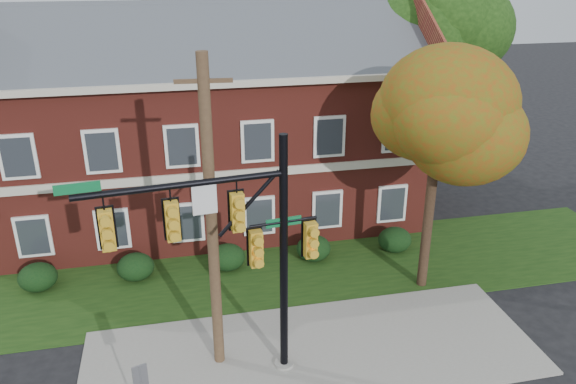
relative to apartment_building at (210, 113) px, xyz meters
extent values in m
plane|color=black|center=(2.00, -11.95, -4.99)|extent=(120.00, 120.00, 0.00)
cube|color=gray|center=(2.00, -10.95, -4.95)|extent=(14.00, 5.00, 0.08)
cube|color=#193811|center=(2.00, -5.95, -4.97)|extent=(30.00, 6.00, 0.04)
cube|color=maroon|center=(0.00, 0.05, -1.49)|extent=(18.00, 8.00, 7.00)
cube|color=beige|center=(0.00, 0.05, 2.13)|extent=(18.80, 8.80, 0.24)
cube|color=beige|center=(0.00, -3.98, -1.49)|extent=(18.00, 0.12, 0.35)
ellipsoid|color=black|center=(-7.00, -5.25, -4.46)|extent=(1.40, 1.26, 1.05)
ellipsoid|color=black|center=(-3.50, -5.25, -4.46)|extent=(1.40, 1.26, 1.05)
ellipsoid|color=black|center=(0.00, -5.25, -4.46)|extent=(1.40, 1.26, 1.05)
ellipsoid|color=black|center=(3.50, -5.25, -4.46)|extent=(1.40, 1.26, 1.05)
ellipsoid|color=black|center=(7.00, -5.25, -4.46)|extent=(1.40, 1.26, 1.05)
cylinder|color=black|center=(7.00, -7.95, -2.11)|extent=(0.36, 0.36, 5.76)
ellipsoid|color=#A3350D|center=(7.00, -7.95, 1.49)|extent=(4.25, 4.25, 3.60)
ellipsoid|color=#A3350D|center=(7.62, -8.33, 2.09)|extent=(3.50, 3.50, 3.00)
cylinder|color=black|center=(11.00, 1.05, -1.47)|extent=(0.36, 0.36, 7.04)
ellipsoid|color=black|center=(11.00, 1.05, 2.93)|extent=(5.95, 5.95, 5.04)
ellipsoid|color=black|center=(11.88, 0.52, 3.53)|extent=(4.90, 4.90, 4.20)
cylinder|color=black|center=(1.00, 8.05, -1.15)|extent=(0.36, 0.36, 7.68)
ellipsoid|color=#A24B0D|center=(1.00, 8.05, 3.65)|extent=(6.46, 6.46, 5.47)
ellipsoid|color=#A24B0D|center=(1.95, 7.48, 4.25)|extent=(5.32, 5.32, 4.56)
cylinder|color=gray|center=(1.00, -11.35, -4.90)|extent=(0.58, 0.58, 0.17)
cylinder|color=black|center=(1.00, -11.35, -1.33)|extent=(0.25, 0.25, 7.31)
cylinder|color=black|center=(-1.59, -11.65, 1.28)|extent=(5.21, 0.75, 0.17)
cylinder|color=black|center=(1.00, -11.35, -0.13)|extent=(1.88, 0.29, 0.08)
cube|color=gold|center=(-3.46, -11.85, 0.34)|extent=(0.49, 0.36, 1.21)
cube|color=gold|center=(-1.90, -11.68, 0.34)|extent=(0.49, 0.36, 1.21)
cube|color=gold|center=(-0.24, -11.49, 0.34)|extent=(0.49, 0.36, 1.21)
cube|color=silver|center=(-1.07, -11.59, 0.81)|extent=(0.63, 0.11, 0.78)
cube|color=#0D6734|center=(-3.98, -11.91, 1.51)|extent=(1.04, 0.16, 0.25)
cube|color=gold|center=(0.22, -11.44, -0.81)|extent=(0.49, 0.36, 1.21)
cube|color=gold|center=(1.78, -11.27, -0.81)|extent=(0.49, 0.36, 1.21)
cube|color=#0D6734|center=(1.00, -11.35, -0.13)|extent=(0.99, 0.15, 0.24)
cylinder|color=#493322|center=(-0.87, -10.71, -0.33)|extent=(0.33, 0.33, 9.32)
cube|color=#493322|center=(-0.87, -10.71, 3.61)|extent=(1.45, 0.22, 0.10)
cube|color=slate|center=(-2.95, -13.49, -2.84)|extent=(0.36, 0.15, 0.70)
camera|label=1|loc=(-1.75, -24.62, 6.43)|focal=35.00mm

